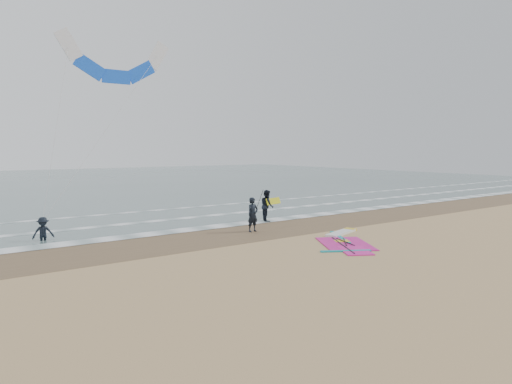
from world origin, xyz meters
TOP-DOWN VIEW (x-y plane):
  - ground at (0.00, 0.00)m, footprint 120.00×120.00m
  - sea_water at (0.00, 48.00)m, footprint 120.00×80.00m
  - wet_sand_band at (0.00, 6.00)m, footprint 120.00×5.00m
  - foam_waterline at (0.00, 10.44)m, footprint 120.00×9.15m
  - windsurf_rig at (0.71, 1.18)m, footprint 5.18×4.91m
  - person_standing at (-1.41, 5.78)m, footprint 0.70×0.50m
  - person_walking at (1.32, 8.12)m, footprint 1.03×1.14m
  - person_wading at (-10.93, 9.63)m, footprint 1.00×0.61m
  - held_pole at (-1.11, 5.78)m, footprint 0.17×0.86m
  - carried_kiteboard at (1.72, 8.02)m, footprint 1.30×0.51m
  - surf_kite at (-5.90, 13.39)m, footprint 8.46×3.87m

SIDE VIEW (x-z plane):
  - ground at x=0.00m, z-range 0.00..0.00m
  - wet_sand_band at x=0.00m, z-range 0.00..0.01m
  - sea_water at x=0.00m, z-range 0.00..0.02m
  - foam_waterline at x=0.00m, z-range 0.02..0.04m
  - windsurf_rig at x=0.71m, z-range -0.03..0.10m
  - person_wading at x=-10.93m, z-range 0.00..1.51m
  - person_standing at x=-1.41m, z-range 0.00..1.83m
  - person_walking at x=1.32m, z-range 0.00..1.91m
  - carried_kiteboard at x=1.72m, z-range 1.01..1.41m
  - held_pole at x=-1.11m, z-range 0.43..2.25m
  - surf_kite at x=-5.90m, z-range 4.30..14.41m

